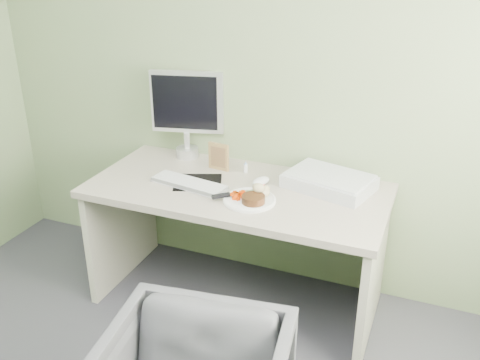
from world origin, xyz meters
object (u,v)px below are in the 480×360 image
at_px(scanner, 329,182).
at_px(monitor, 187,109).
at_px(desk, 237,217).
at_px(plate, 250,200).

distance_m(scanner, monitor, 0.95).
height_order(desk, scanner, scanner).
relative_size(desk, plate, 5.97).
relative_size(scanner, monitor, 0.85).
bearing_deg(monitor, plate, -51.40).
distance_m(desk, scanner, 0.54).
height_order(desk, plate, plate).
xyz_separation_m(desk, scanner, (0.46, 0.18, 0.22)).
bearing_deg(monitor, desk, -48.43).
xyz_separation_m(plate, monitor, (-0.57, 0.45, 0.29)).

